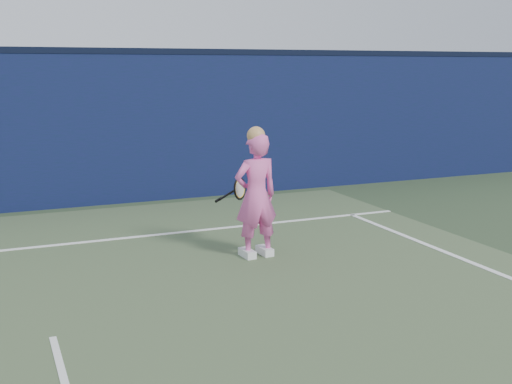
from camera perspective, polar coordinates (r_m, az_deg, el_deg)
name	(u,v)px	position (r m, az deg, el deg)	size (l,w,h in m)	color
backstop_wall	(13,133)	(11.00, -20.77, 4.91)	(24.00, 0.40, 2.50)	#0C1935
wall_cap	(7,50)	(10.95, -21.25, 11.68)	(24.00, 0.42, 0.10)	black
player	(256,195)	(7.75, 0.00, -0.27)	(0.58, 0.40, 1.60)	pink
racket	(238,190)	(8.18, -1.60, 0.22)	(0.52, 0.27, 0.29)	black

